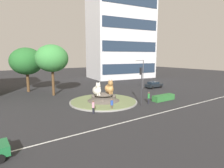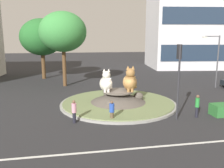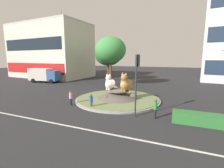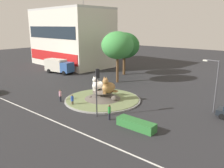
% 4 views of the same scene
% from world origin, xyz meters
% --- Properties ---
extents(ground_plane, '(160.00, 160.00, 0.00)m').
position_xyz_m(ground_plane, '(0.00, 0.00, 0.00)').
color(ground_plane, '#28282B').
extents(lane_centreline, '(112.00, 0.20, 0.01)m').
position_xyz_m(lane_centreline, '(0.00, -8.83, 0.00)').
color(lane_centreline, silver).
rests_on(lane_centreline, ground).
extents(roundabout_island, '(10.57, 10.57, 1.28)m').
position_xyz_m(roundabout_island, '(0.01, 0.02, 0.45)').
color(roundabout_island, gray).
rests_on(roundabout_island, ground).
extents(cat_statue_white, '(1.38, 2.09, 2.10)m').
position_xyz_m(cat_statue_white, '(-1.10, 0.09, 2.04)').
color(cat_statue_white, silver).
rests_on(cat_statue_white, roundabout_island).
extents(cat_statue_tabby, '(1.86, 2.42, 2.34)m').
position_xyz_m(cat_statue_tabby, '(1.09, -0.06, 2.13)').
color(cat_statue_tabby, '#9E703D').
rests_on(cat_statue_tabby, roundabout_island).
extents(traffic_light_mast, '(0.36, 0.45, 5.57)m').
position_xyz_m(traffic_light_mast, '(3.50, -4.71, 3.86)').
color(traffic_light_mast, '#2D2D33').
rests_on(traffic_light_mast, ground).
extents(shophouse_block, '(22.36, 13.66, 18.58)m').
position_xyz_m(shophouse_block, '(-26.24, 16.90, 7.16)').
color(shophouse_block, beige).
rests_on(shophouse_block, ground).
extents(clipped_hedge_strip, '(4.20, 1.20, 0.90)m').
position_xyz_m(clipped_hedge_strip, '(8.72, -4.55, 0.45)').
color(clipped_hedge_strip, '#2D7033').
rests_on(clipped_hedge_strip, ground).
extents(broadleaf_tree_behind_island, '(6.29, 6.29, 8.83)m').
position_xyz_m(broadleaf_tree_behind_island, '(-8.16, 15.76, 6.14)').
color(broadleaf_tree_behind_island, brown).
rests_on(broadleaf_tree_behind_island, ground).
extents(second_tree_near_tower, '(5.77, 5.77, 9.22)m').
position_xyz_m(second_tree_near_tower, '(-4.96, 9.49, 6.75)').
color(second_tree_near_tower, brown).
rests_on(second_tree_near_tower, ground).
extents(pedestrian_green_shirt, '(0.30, 0.30, 1.78)m').
position_xyz_m(pedestrian_green_shirt, '(5.21, -4.63, 0.97)').
color(pedestrian_green_shirt, black).
rests_on(pedestrian_green_shirt, ground).
extents(pedestrian_pink_shirt, '(0.34, 0.34, 1.67)m').
position_xyz_m(pedestrian_pink_shirt, '(-4.09, -4.16, 0.89)').
color(pedestrian_pink_shirt, black).
rests_on(pedestrian_pink_shirt, ground).
extents(pedestrian_blue_shirt, '(0.37, 0.37, 1.55)m').
position_xyz_m(pedestrian_blue_shirt, '(-1.37, -4.34, 0.81)').
color(pedestrian_blue_shirt, brown).
rests_on(pedestrian_blue_shirt, ground).
extents(delivery_box_truck, '(6.98, 3.37, 3.01)m').
position_xyz_m(delivery_box_truck, '(-20.07, 7.81, 1.64)').
color(delivery_box_truck, '#335693').
rests_on(delivery_box_truck, ground).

